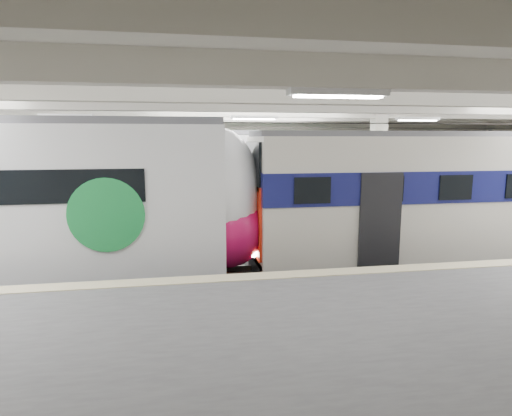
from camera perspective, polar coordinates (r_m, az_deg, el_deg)
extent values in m
cube|color=black|center=(13.49, 1.18, -9.30)|extent=(36.00, 24.00, 0.10)
cube|color=silver|center=(12.86, 1.26, 15.10)|extent=(36.00, 24.00, 0.20)
cube|color=beige|center=(22.74, -3.57, 5.48)|extent=(30.00, 0.10, 5.50)
cube|color=#505052|center=(7.49, 11.23, -20.44)|extent=(30.00, 7.00, 1.10)
cube|color=beige|center=(10.11, 4.71, -8.81)|extent=(30.00, 0.50, 0.02)
cube|color=beige|center=(15.64, -11.79, 3.59)|extent=(0.50, 0.50, 5.50)
cube|color=beige|center=(17.30, 15.79, 3.96)|extent=(0.50, 0.50, 5.50)
cube|color=beige|center=(12.83, 1.26, 13.76)|extent=(30.00, 18.00, 0.50)
cube|color=#59544C|center=(13.45, 1.18, -8.77)|extent=(30.00, 1.52, 0.16)
cube|color=#59544C|center=(18.69, -2.01, -3.62)|extent=(30.00, 1.52, 0.16)
cylinder|color=black|center=(12.80, 1.25, 11.31)|extent=(30.00, 0.03, 0.03)
cylinder|color=black|center=(18.22, -2.09, 10.69)|extent=(30.00, 0.03, 0.03)
cube|color=white|center=(10.85, 3.31, 12.83)|extent=(26.00, 8.40, 0.12)
ellipsoid|color=white|center=(12.72, -4.75, 1.57)|extent=(2.42, 2.99, 4.01)
ellipsoid|color=#BD0F4D|center=(12.88, -4.16, -2.39)|extent=(2.56, 3.05, 2.46)
cylinder|color=#1A8F3F|center=(11.33, -19.34, -0.91)|extent=(1.89, 0.06, 1.89)
cube|color=beige|center=(15.43, 25.07, 1.52)|extent=(13.35, 2.93, 3.80)
cube|color=#131656|center=(15.38, 25.18, 3.21)|extent=(13.39, 2.99, 0.92)
cube|color=red|center=(12.94, -0.36, -1.31)|extent=(0.08, 2.49, 2.09)
cube|color=black|center=(12.75, -0.37, 5.76)|extent=(0.08, 2.34, 1.37)
cube|color=#4C4C51|center=(15.32, 25.58, 8.88)|extent=(13.35, 2.28, 0.16)
cube|color=black|center=(15.81, 24.56, -5.85)|extent=(13.35, 2.05, 0.70)
cube|color=white|center=(18.15, -9.55, 3.43)|extent=(14.41, 3.57, 3.88)
cube|color=#1A8F3F|center=(18.10, -9.59, 5.03)|extent=(14.45, 3.63, 0.82)
cube|color=#4C4C51|center=(18.06, -9.73, 9.88)|extent=(14.39, 3.06, 0.16)
cube|color=black|center=(18.48, -9.37, -3.18)|extent=(14.40, 3.26, 0.60)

